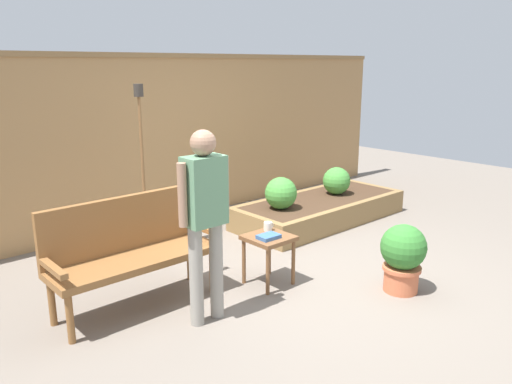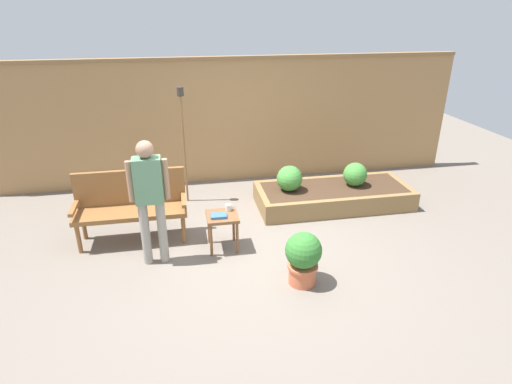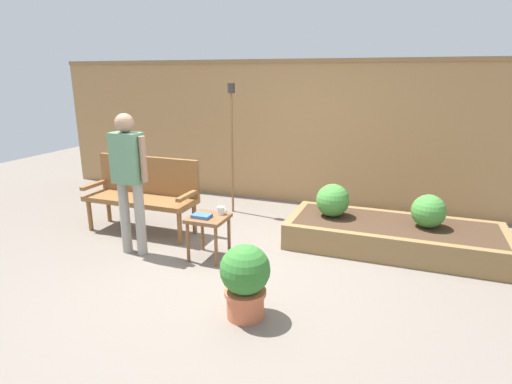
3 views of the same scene
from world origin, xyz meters
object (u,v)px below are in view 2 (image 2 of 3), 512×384
object	(u,v)px
garden_bench	(131,201)
shrub_far_corner	(355,174)
cup_on_table	(229,207)
shrub_near_bench	(290,178)
side_table	(222,221)
person_by_bench	(150,193)
potted_boxwood	(303,256)
tiki_torch	(183,126)
book_on_table	(219,216)

from	to	relation	value
garden_bench	shrub_far_corner	world-z (taller)	garden_bench
cup_on_table	shrub_near_bench	size ratio (longest dim) A/B	0.29
side_table	person_by_bench	bearing A→B (deg)	-168.45
shrub_near_bench	person_by_bench	distance (m)	2.36
side_table	potted_boxwood	xyz separation A→B (m)	(0.80, -0.93, -0.05)
garden_bench	shrub_near_bench	distance (m)	2.36
garden_bench	cup_on_table	xyz separation A→B (m)	(1.25, -0.38, -0.02)
tiki_torch	person_by_bench	world-z (taller)	tiki_torch
garden_bench	person_by_bench	bearing A→B (deg)	-65.39
side_table	potted_boxwood	distance (m)	1.23
book_on_table	potted_boxwood	size ratio (longest dim) A/B	0.31
garden_bench	person_by_bench	world-z (taller)	person_by_bench
shrub_near_bench	tiki_torch	size ratio (longest dim) A/B	0.22
tiki_torch	side_table	bearing A→B (deg)	-75.72
potted_boxwood	tiki_torch	distance (m)	2.90
book_on_table	shrub_near_bench	distance (m)	1.60
side_table	shrub_far_corner	world-z (taller)	shrub_far_corner
garden_bench	book_on_table	bearing A→B (deg)	-26.48
cup_on_table	shrub_far_corner	size ratio (longest dim) A/B	0.31
person_by_bench	side_table	bearing A→B (deg)	11.55
shrub_near_bench	shrub_far_corner	distance (m)	1.06
garden_bench	side_table	size ratio (longest dim) A/B	3.00
cup_on_table	shrub_far_corner	world-z (taller)	shrub_far_corner
tiki_torch	person_by_bench	xyz separation A→B (m)	(-0.45, -1.74, -0.31)
cup_on_table	book_on_table	bearing A→B (deg)	-131.93
cup_on_table	person_by_bench	world-z (taller)	person_by_bench
cup_on_table	potted_boxwood	distance (m)	1.27
book_on_table	shrub_far_corner	size ratio (longest dim) A/B	0.53
book_on_table	person_by_bench	xyz separation A→B (m)	(-0.80, -0.12, 0.44)
book_on_table	shrub_near_bench	size ratio (longest dim) A/B	0.50
side_table	tiki_torch	size ratio (longest dim) A/B	0.26
person_by_bench	shrub_far_corner	bearing A→B (deg)	20.96
tiki_torch	shrub_near_bench	bearing A→B (deg)	-20.01
cup_on_table	garden_bench	bearing A→B (deg)	162.97
garden_bench	potted_boxwood	distance (m)	2.43
cup_on_table	book_on_table	world-z (taller)	cup_on_table
side_table	cup_on_table	distance (m)	0.20
garden_bench	tiki_torch	xyz separation A→B (m)	(0.76, 1.06, 0.70)
shrub_near_bench	tiki_torch	bearing A→B (deg)	159.99
person_by_bench	book_on_table	bearing A→B (deg)	8.64
person_by_bench	garden_bench	bearing A→B (deg)	114.61
side_table	shrub_near_bench	bearing A→B (deg)	41.02
garden_bench	side_table	bearing A→B (deg)	-23.34
shrub_near_bench	person_by_bench	xyz separation A→B (m)	(-2.00, -1.17, 0.44)
tiki_torch	garden_bench	bearing A→B (deg)	-125.44
garden_bench	book_on_table	world-z (taller)	garden_bench
potted_boxwood	person_by_bench	size ratio (longest dim) A/B	0.41
potted_boxwood	garden_bench	bearing A→B (deg)	143.89
cup_on_table	person_by_bench	bearing A→B (deg)	-163.12
side_table	shrub_near_bench	xyz separation A→B (m)	(1.15, 1.00, 0.10)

